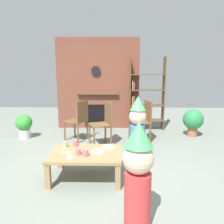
{
  "coord_description": "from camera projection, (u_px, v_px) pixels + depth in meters",
  "views": [
    {
      "loc": [
        0.21,
        -3.11,
        1.49
      ],
      "look_at": [
        0.15,
        0.4,
        0.84
      ],
      "focal_mm": 33.69,
      "sensor_mm": 36.0,
      "label": 1
    }
  ],
  "objects": [
    {
      "name": "ground_plane",
      "position": [
        102.0,
        169.0,
        3.33
      ],
      "size": [
        12.0,
        12.0,
        0.0
      ],
      "primitive_type": "plane",
      "color": "gray"
    },
    {
      "name": "brick_fireplace_feature",
      "position": [
        98.0,
        84.0,
        5.67
      ],
      "size": [
        2.2,
        0.28,
        2.4
      ],
      "color": "brown",
      "rests_on": "ground_plane"
    },
    {
      "name": "bookshelf",
      "position": [
        144.0,
        97.0,
        5.52
      ],
      "size": [
        0.9,
        0.28,
        1.9
      ],
      "color": "brown",
      "rests_on": "ground_plane"
    },
    {
      "name": "coffee_table",
      "position": [
        86.0,
        156.0,
        2.99
      ],
      "size": [
        1.0,
        0.71,
        0.38
      ],
      "color": "#9E7A51",
      "rests_on": "ground_plane"
    },
    {
      "name": "paper_cup_near_left",
      "position": [
        75.0,
        143.0,
        3.22
      ],
      "size": [
        0.07,
        0.07,
        0.09
      ],
      "primitive_type": "cylinder",
      "color": "#E5666B",
      "rests_on": "coffee_table"
    },
    {
      "name": "paper_cup_near_right",
      "position": [
        65.0,
        144.0,
        3.18
      ],
      "size": [
        0.07,
        0.07,
        0.09
      ],
      "primitive_type": "cylinder",
      "color": "#8CD18C",
      "rests_on": "coffee_table"
    },
    {
      "name": "paper_cup_center",
      "position": [
        78.0,
        152.0,
        2.88
      ],
      "size": [
        0.07,
        0.07,
        0.09
      ],
      "primitive_type": "cylinder",
      "color": "#E5666B",
      "rests_on": "coffee_table"
    },
    {
      "name": "paper_cup_far_left",
      "position": [
        85.0,
        153.0,
        2.84
      ],
      "size": [
        0.08,
        0.08,
        0.09
      ],
      "primitive_type": "cylinder",
      "color": "#E5666B",
      "rests_on": "coffee_table"
    },
    {
      "name": "paper_plate_front",
      "position": [
        108.0,
        147.0,
        3.19
      ],
      "size": [
        0.18,
        0.18,
        0.01
      ],
      "primitive_type": "cylinder",
      "color": "white",
      "rests_on": "coffee_table"
    },
    {
      "name": "paper_plate_rear",
      "position": [
        98.0,
        152.0,
        2.99
      ],
      "size": [
        0.19,
        0.19,
        0.01
      ],
      "primitive_type": "cylinder",
      "color": "white",
      "rests_on": "coffee_table"
    },
    {
      "name": "birthday_cake_slice",
      "position": [
        70.0,
        155.0,
        2.81
      ],
      "size": [
        0.1,
        0.1,
        0.07
      ],
      "primitive_type": "cone",
      "color": "#EAC68C",
      "rests_on": "coffee_table"
    },
    {
      "name": "table_fork",
      "position": [
        65.0,
        152.0,
        2.97
      ],
      "size": [
        0.15,
        0.07,
        0.01
      ],
      "primitive_type": "cube",
      "rotation": [
        0.0,
        0.0,
        0.35
      ],
      "color": "silver",
      "rests_on": "coffee_table"
    },
    {
      "name": "child_with_cone_hat",
      "position": [
        138.0,
        174.0,
        1.97
      ],
      "size": [
        0.3,
        0.3,
        1.07
      ],
      "rotation": [
        0.0,
        0.0,
        2.14
      ],
      "color": "#D13838",
      "rests_on": "ground_plane"
    },
    {
      "name": "child_in_pink",
      "position": [
        138.0,
        125.0,
        3.72
      ],
      "size": [
        0.3,
        0.3,
        1.1
      ],
      "rotation": [
        0.0,
        0.0,
        -2.37
      ],
      "color": "#4C7FC6",
      "rests_on": "ground_plane"
    },
    {
      "name": "dining_chair_left",
      "position": [
        79.0,
        118.0,
        4.64
      ],
      "size": [
        0.54,
        0.54,
        0.9
      ],
      "rotation": [
        0.0,
        0.0,
        2.67
      ],
      "color": "brown",
      "rests_on": "ground_plane"
    },
    {
      "name": "dining_chair_middle",
      "position": [
        104.0,
        121.0,
        4.37
      ],
      "size": [
        0.52,
        0.52,
        0.9
      ],
      "rotation": [
        0.0,
        0.0,
        3.52
      ],
      "color": "brown",
      "rests_on": "ground_plane"
    },
    {
      "name": "dining_chair_right",
      "position": [
        144.0,
        119.0,
        4.59
      ],
      "size": [
        0.47,
        0.47,
        0.9
      ],
      "rotation": [
        0.0,
        0.0,
        3.35
      ],
      "color": "brown",
      "rests_on": "ground_plane"
    },
    {
      "name": "potted_plant_tall",
      "position": [
        193.0,
        121.0,
        4.98
      ],
      "size": [
        0.47,
        0.47,
        0.65
      ],
      "color": "#9E5B42",
      "rests_on": "ground_plane"
    },
    {
      "name": "potted_plant_short",
      "position": [
        24.0,
        125.0,
        4.84
      ],
      "size": [
        0.37,
        0.37,
        0.55
      ],
      "color": "beige",
      "rests_on": "ground_plane"
    }
  ]
}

